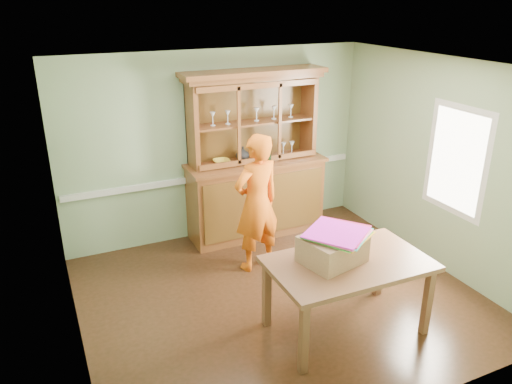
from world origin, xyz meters
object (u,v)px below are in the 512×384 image
china_hutch (255,180)px  dining_table (348,270)px  cardboard_box (332,249)px  person (257,203)px

china_hutch → dining_table: 2.56m
china_hutch → cardboard_box: china_hutch is taller
dining_table → person: bearing=101.6°
china_hutch → cardboard_box: bearing=-96.2°
china_hutch → cardboard_box: 2.49m
dining_table → person: (-0.30, 1.60, 0.18)m
dining_table → china_hutch: bearing=88.3°
china_hutch → dining_table: (-0.11, -2.56, -0.12)m
china_hutch → person: china_hutch is taller
cardboard_box → person: person is taller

